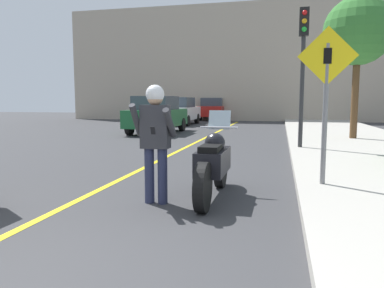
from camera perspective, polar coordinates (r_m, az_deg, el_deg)
The scene contains 10 objects.
road_center_line at distance 8.81m, azimuth -6.25°, elevation -3.09°, with size 0.12×36.00×0.01m.
building_backdrop at distance 28.40m, azimuth 8.78°, elevation 12.14°, with size 28.00×1.20×8.50m.
motorcycle at distance 5.70m, azimuth 3.24°, elevation -3.13°, with size 0.62×2.20×1.33m.
person_biker at distance 5.35m, azimuth -5.62°, elevation 1.87°, with size 0.59×0.47×1.71m.
crossing_sign at distance 6.27m, azimuth 19.75°, elevation 7.67°, with size 0.91×0.08×2.47m.
traffic_light at distance 11.21m, azimuth 16.58°, elevation 13.34°, with size 0.26×0.30×3.88m.
street_tree at distance 14.63m, azimuth 23.99°, elevation 15.36°, with size 2.35×2.35×4.89m.
parked_car_green at distance 17.23m, azimuth -5.36°, elevation 4.51°, with size 1.88×4.20×1.68m.
parked_car_white at distance 23.19m, azimuth -1.98°, elevation 5.08°, with size 1.88×4.20×1.68m.
parked_car_red at distance 28.83m, azimuth 3.34°, elevation 5.37°, with size 1.88×4.20×1.68m.
Camera 1 is at (2.32, -2.17, 1.49)m, focal length 35.00 mm.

